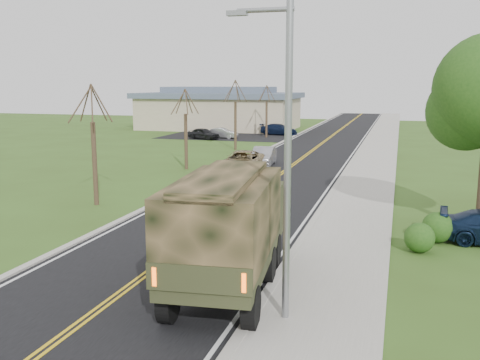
% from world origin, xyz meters
% --- Properties ---
extents(ground, '(160.00, 160.00, 0.00)m').
position_xyz_m(ground, '(0.00, 0.00, 0.00)').
color(ground, '#344E1A').
rests_on(ground, ground).
extents(road, '(8.00, 120.00, 0.01)m').
position_xyz_m(road, '(0.00, 40.00, 0.01)').
color(road, black).
rests_on(road, ground).
extents(curb_right, '(0.30, 120.00, 0.12)m').
position_xyz_m(curb_right, '(4.15, 40.00, 0.06)').
color(curb_right, '#9E998E').
rests_on(curb_right, ground).
extents(sidewalk_right, '(3.20, 120.00, 0.10)m').
position_xyz_m(sidewalk_right, '(5.90, 40.00, 0.05)').
color(sidewalk_right, '#9E998E').
rests_on(sidewalk_right, ground).
extents(curb_left, '(0.30, 120.00, 0.10)m').
position_xyz_m(curb_left, '(-4.15, 40.00, 0.05)').
color(curb_left, '#9E998E').
rests_on(curb_left, ground).
extents(street_light, '(1.65, 0.22, 8.00)m').
position_xyz_m(street_light, '(4.90, -0.50, 4.43)').
color(street_light, gray).
rests_on(street_light, ground).
extents(bare_tree_a, '(1.93, 2.26, 6.08)m').
position_xyz_m(bare_tree_a, '(-7.00, 10.00, 2.63)').
color(bare_tree_a, '#38281C').
rests_on(bare_tree_a, ground).
extents(bare_tree_b, '(1.83, 2.14, 5.73)m').
position_xyz_m(bare_tree_b, '(-7.00, 22.00, 2.48)').
color(bare_tree_b, '#38281C').
rests_on(bare_tree_b, ground).
extents(bare_tree_c, '(2.04, 2.39, 6.42)m').
position_xyz_m(bare_tree_c, '(-7.00, 34.00, 2.78)').
color(bare_tree_c, '#38281C').
rests_on(bare_tree_c, ground).
extents(bare_tree_d, '(1.88, 2.20, 5.91)m').
position_xyz_m(bare_tree_d, '(-7.00, 46.00, 2.55)').
color(bare_tree_d, '#38281C').
rests_on(bare_tree_d, ground).
extents(commercial_building, '(25.50, 21.50, 5.65)m').
position_xyz_m(commercial_building, '(-15.98, 55.97, 2.69)').
color(commercial_building, tan).
rests_on(commercial_building, ground).
extents(military_truck, '(3.25, 7.46, 3.61)m').
position_xyz_m(military_truck, '(2.95, 1.09, 2.07)').
color(military_truck, black).
rests_on(military_truck, ground).
extents(suv_champagne, '(2.62, 5.37, 1.47)m').
position_xyz_m(suv_champagne, '(-2.75, 21.80, 0.73)').
color(suv_champagne, '#988356').
rests_on(suv_champagne, ground).
extents(sedan_silver, '(1.88, 4.39, 1.41)m').
position_xyz_m(sedan_silver, '(-2.08, 25.12, 0.70)').
color(sedan_silver, '#9D9DA1').
rests_on(sedan_silver, ground).
extents(lot_car_dark, '(3.99, 2.63, 1.26)m').
position_xyz_m(lot_car_dark, '(-13.15, 42.00, 0.63)').
color(lot_car_dark, black).
rests_on(lot_car_dark, ground).
extents(lot_car_silver, '(3.58, 1.29, 1.17)m').
position_xyz_m(lot_car_silver, '(-11.56, 43.65, 0.59)').
color(lot_car_silver, '#A4A5A9').
rests_on(lot_car_silver, ground).
extents(lot_car_navy, '(4.82, 2.76, 1.31)m').
position_xyz_m(lot_car_navy, '(-6.28, 49.40, 0.66)').
color(lot_car_navy, '#0D1732').
rests_on(lot_car_navy, ground).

